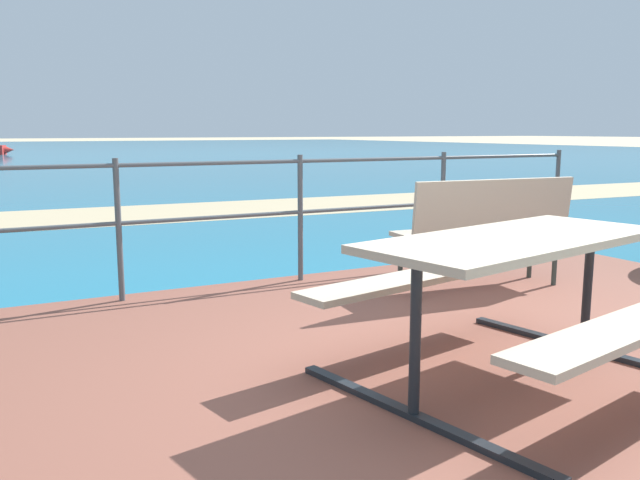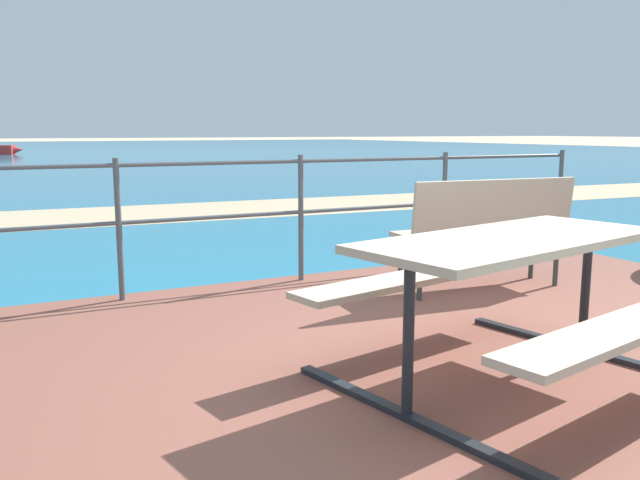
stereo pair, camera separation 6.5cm
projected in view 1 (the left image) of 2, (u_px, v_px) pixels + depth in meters
ground_plane at (501, 383)px, 3.44m from camera, size 240.00×240.00×0.00m
patio_paving at (502, 378)px, 3.43m from camera, size 6.40×5.20×0.06m
sea_water at (23, 153)px, 38.45m from camera, size 90.00×90.00×0.01m
beach_strip at (150, 214)px, 10.38m from camera, size 54.06×5.05×0.01m
picnic_table at (515, 272)px, 3.23m from camera, size 1.93×1.78×0.74m
park_bench at (487, 222)px, 5.11m from camera, size 1.46×0.54×0.89m
railing_fence at (300, 201)px, 5.44m from camera, size 5.94×0.04×1.05m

